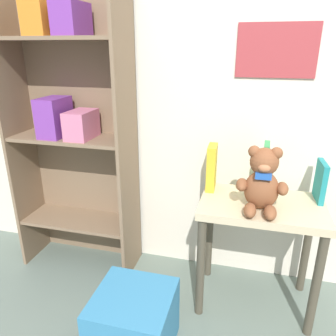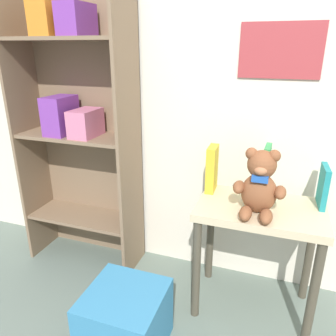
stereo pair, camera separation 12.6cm
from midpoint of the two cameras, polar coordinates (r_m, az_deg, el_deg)
wall_back at (r=1.70m, az=17.27°, el=19.72°), size 4.80×0.07×2.50m
bookshelf_side at (r=1.88m, az=-13.58°, el=8.64°), size 0.66×0.27×1.56m
display_table at (r=1.62m, az=17.71°, el=-9.76°), size 0.57×0.36×0.56m
teddy_bear at (r=1.45m, az=18.09°, el=-2.86°), size 0.22×0.20×0.29m
book_standing_yellow at (r=1.64m, az=9.85°, el=-0.16°), size 0.05×0.12×0.23m
book_standing_green at (r=1.63m, az=18.77°, el=-0.64°), size 0.03×0.12×0.25m
book_standing_teal at (r=1.65m, az=27.43°, el=-2.88°), size 0.03×0.14×0.19m
storage_bin at (r=1.55m, az=-4.89°, el=-25.07°), size 0.32×0.32×0.29m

